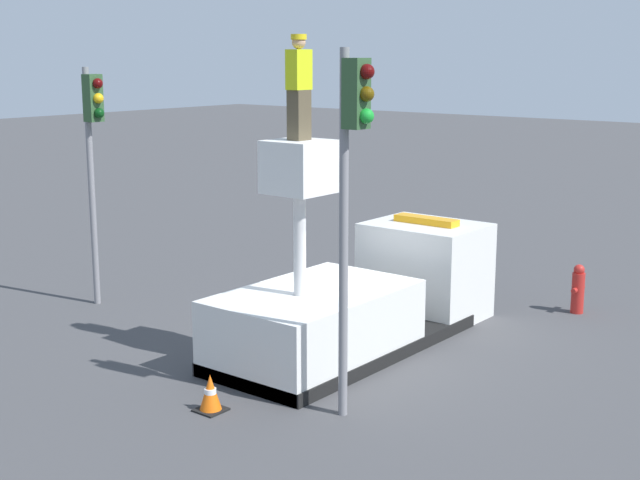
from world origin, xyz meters
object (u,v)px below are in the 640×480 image
at_px(traffic_light_across, 93,139).
at_px(bucket_truck, 361,301).
at_px(worker, 299,87).
at_px(fire_hydrant, 578,289).
at_px(traffic_cone_rear, 210,394).
at_px(traffic_light_pole, 352,162).

bearing_deg(traffic_light_across, bucket_truck, -76.86).
distance_m(worker, fire_hydrant, 8.13).
bearing_deg(traffic_cone_rear, fire_hydrant, -14.84).
relative_size(bucket_truck, fire_hydrant, 6.13).
distance_m(bucket_truck, traffic_light_pole, 4.75).
relative_size(worker, traffic_cone_rear, 2.93).
relative_size(traffic_light_across, traffic_cone_rear, 8.73).
height_order(traffic_light_pole, traffic_cone_rear, traffic_light_pole).
height_order(bucket_truck, traffic_light_across, traffic_light_across).
bearing_deg(traffic_light_across, worker, -93.73).
bearing_deg(fire_hydrant, traffic_light_across, 124.90).
relative_size(bucket_truck, traffic_light_pole, 1.18).
height_order(bucket_truck, worker, worker).
bearing_deg(worker, bucket_truck, 0.00).
relative_size(bucket_truck, traffic_cone_rear, 11.00).
height_order(worker, traffic_light_across, worker).
height_order(traffic_light_across, fire_hydrant, traffic_light_across).
bearing_deg(fire_hydrant, traffic_light_pole, 176.37).
bearing_deg(worker, traffic_cone_rear, -176.46).
height_order(worker, traffic_cone_rear, worker).
bearing_deg(traffic_light_across, fire_hydrant, -55.10).
relative_size(traffic_light_across, fire_hydrant, 4.87).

